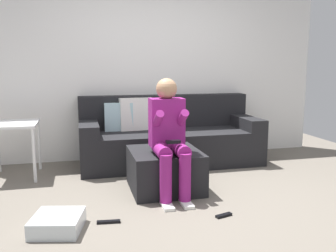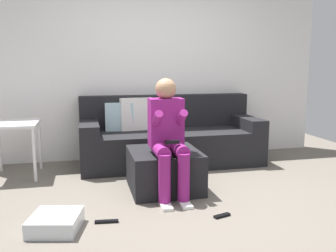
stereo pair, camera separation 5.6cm
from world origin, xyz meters
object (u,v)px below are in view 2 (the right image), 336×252
at_px(couch_sectional, 169,138).
at_px(storage_bin, 56,222).
at_px(ottoman, 164,170).
at_px(remote_near_ottoman, 222,216).
at_px(remote_by_storage_bin, 107,222).
at_px(side_table, 15,130).
at_px(person_seated, 168,133).

relative_size(couch_sectional, storage_bin, 6.10).
xyz_separation_m(ottoman, remote_near_ottoman, (0.34, -0.83, -0.20)).
bearing_deg(remote_by_storage_bin, storage_bin, -168.00).
distance_m(ottoman, remote_by_storage_bin, 1.00).
bearing_deg(side_table, storage_bin, -71.13).
bearing_deg(person_seated, couch_sectional, 76.45).
distance_m(person_seated, remote_by_storage_bin, 1.06).
distance_m(person_seated, storage_bin, 1.35).
height_order(ottoman, person_seated, person_seated).
bearing_deg(remote_near_ottoman, couch_sectional, 74.34).
distance_m(couch_sectional, side_table, 1.95).
relative_size(couch_sectional, ottoman, 3.19).
bearing_deg(couch_sectional, ottoman, -105.80).
bearing_deg(side_table, remote_by_storage_bin, -58.57).
bearing_deg(ottoman, person_seated, -90.88).
bearing_deg(storage_bin, remote_by_storage_bin, 6.11).
height_order(ottoman, remote_near_ottoman, ottoman).
bearing_deg(ottoman, storage_bin, -144.32).
relative_size(side_table, remote_near_ottoman, 4.13).
bearing_deg(remote_near_ottoman, side_table, 122.60).
height_order(couch_sectional, storage_bin, couch_sectional).
xyz_separation_m(couch_sectional, remote_near_ottoman, (0.04, -1.90, -0.33)).
bearing_deg(side_table, remote_near_ottoman, -40.63).
bearing_deg(storage_bin, ottoman, 35.68).
bearing_deg(ottoman, couch_sectional, 74.20).
height_order(storage_bin, remote_by_storage_bin, storage_bin).
height_order(remote_near_ottoman, remote_by_storage_bin, same).
bearing_deg(storage_bin, couch_sectional, 53.17).
bearing_deg(storage_bin, side_table, 108.87).
bearing_deg(person_seated, ottoman, 89.12).
xyz_separation_m(couch_sectional, storage_bin, (-1.37, -1.83, -0.28)).
height_order(storage_bin, remote_near_ottoman, storage_bin).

